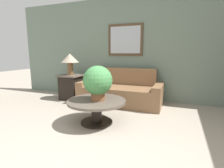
{
  "coord_description": "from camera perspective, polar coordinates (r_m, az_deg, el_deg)",
  "views": [
    {
      "loc": [
        0.74,
        -1.05,
        1.21
      ],
      "look_at": [
        -0.55,
        2.29,
        0.57
      ],
      "focal_mm": 28.0,
      "sensor_mm": 36.0,
      "label": 1
    }
  ],
  "objects": [
    {
      "name": "potted_plant_on_table",
      "position": [
        2.94,
        -4.67,
        0.86
      ],
      "size": [
        0.5,
        0.5,
        0.59
      ],
      "color": "brown",
      "rests_on": "coffee_table"
    },
    {
      "name": "wall_back",
      "position": [
        4.51,
        11.73,
        11.15
      ],
      "size": [
        7.75,
        0.09,
        2.6
      ],
      "color": "slate",
      "rests_on": "ground_plane"
    },
    {
      "name": "table_lamp",
      "position": [
        4.65,
        -13.59,
        7.78
      ],
      "size": [
        0.45,
        0.45,
        0.55
      ],
      "color": "brown",
      "rests_on": "side_table"
    },
    {
      "name": "couch_main",
      "position": [
        4.22,
        2.87,
        -2.71
      ],
      "size": [
        1.95,
        0.87,
        0.83
      ],
      "color": "brown",
      "rests_on": "ground_plane"
    },
    {
      "name": "side_table",
      "position": [
        4.73,
        -13.23,
        -0.88
      ],
      "size": [
        0.56,
        0.56,
        0.64
      ],
      "color": "black",
      "rests_on": "ground_plane"
    },
    {
      "name": "coffee_table",
      "position": [
        3.05,
        -5.07,
        -7.28
      ],
      "size": [
        1.01,
        1.01,
        0.41
      ],
      "color": "black",
      "rests_on": "ground_plane"
    }
  ]
}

